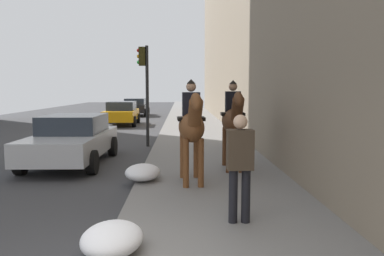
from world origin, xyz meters
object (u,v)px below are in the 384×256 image
mounted_horse_near (192,126)px  car_far_lane (122,113)px  car_mid_lane (136,107)px  mounted_horse_far (233,120)px  traffic_light_near_curb (145,79)px  car_near_lane (73,139)px  pedestrian_greeting (240,161)px

mounted_horse_near → car_far_lane: mounted_horse_near is taller
mounted_horse_near → car_mid_lane: bearing=-174.3°
mounted_horse_far → car_far_lane: size_ratio=0.57×
mounted_horse_near → car_mid_lane: mounted_horse_near is taller
traffic_light_near_curb → car_near_lane: bearing=151.4°
pedestrian_greeting → car_mid_lane: pedestrian_greeting is taller
car_mid_lane → car_near_lane: bearing=-178.5°
car_near_lane → car_far_lane: size_ratio=1.09×
mounted_horse_far → pedestrian_greeting: bearing=-5.9°
car_near_lane → traffic_light_near_curb: size_ratio=1.17×
pedestrian_greeting → car_near_lane: size_ratio=0.38×
car_far_lane → traffic_light_near_curb: (-8.85, -2.29, 1.81)m
car_near_lane → pedestrian_greeting: bearing=37.8°
mounted_horse_far → car_far_lane: (13.69, 5.01, -0.66)m
traffic_light_near_curb → car_mid_lane: bearing=8.0°
mounted_horse_far → car_far_lane: 14.59m
pedestrian_greeting → car_mid_lane: 26.19m
car_mid_lane → traffic_light_near_curb: traffic_light_near_curb is taller
mounted_horse_far → traffic_light_near_curb: size_ratio=0.60×
pedestrian_greeting → traffic_light_near_curb: traffic_light_near_curb is taller
mounted_horse_near → car_far_lane: (15.09, 3.90, -0.65)m
pedestrian_greeting → car_near_lane: pedestrian_greeting is taller
car_mid_lane → car_far_lane: 8.14m
mounted_horse_far → car_near_lane: bearing=-107.7°
mounted_horse_far → car_mid_lane: bearing=-166.5°
car_mid_lane → traffic_light_near_curb: 17.25m
car_far_lane → mounted_horse_far: bearing=18.9°
pedestrian_greeting → car_far_lane: (17.63, 4.58, -0.34)m
mounted_horse_far → car_mid_lane: size_ratio=0.58×
pedestrian_greeting → car_far_lane: pedestrian_greeting is taller
mounted_horse_near → pedestrian_greeting: 2.64m
car_near_lane → car_mid_lane: 20.36m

